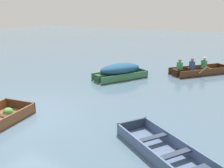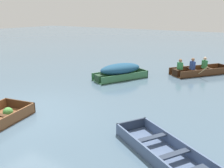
{
  "view_description": "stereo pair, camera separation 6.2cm",
  "coord_description": "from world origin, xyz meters",
  "views": [
    {
      "loc": [
        6.81,
        -4.8,
        3.32
      ],
      "look_at": [
        1.27,
        3.78,
        0.35
      ],
      "focal_mm": 40.0,
      "sensor_mm": 36.0,
      "label": 1
    },
    {
      "loc": [
        6.86,
        -4.76,
        3.32
      ],
      "look_at": [
        1.27,
        3.78,
        0.35
      ],
      "focal_mm": 40.0,
      "sensor_mm": 36.0,
      "label": 2
    }
  ],
  "objects": [
    {
      "name": "rowboat_dark_varnish_with_crew",
      "position": [
        3.48,
        8.99,
        0.21
      ],
      "size": [
        2.92,
        3.43,
        0.93
      ],
      "color": "#4C2D19",
      "rests_on": "ground"
    },
    {
      "name": "skiff_slate_blue_mid_moored",
      "position": [
        5.06,
        0.27,
        0.11
      ],
      "size": [
        2.94,
        2.25,
        0.33
      ],
      "color": "#475B7F",
      "rests_on": "ground"
    },
    {
      "name": "ground_plane",
      "position": [
        0.0,
        0.0,
        0.0
      ],
      "size": [
        80.0,
        80.0,
        0.0
      ],
      "primitive_type": "plane",
      "color": "slate"
    },
    {
      "name": "skiff_green_near_moored",
      "position": [
        0.44,
        5.79,
        0.45
      ],
      "size": [
        2.14,
        2.95,
        0.8
      ],
      "color": "#387047",
      "rests_on": "ground"
    }
  ]
}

